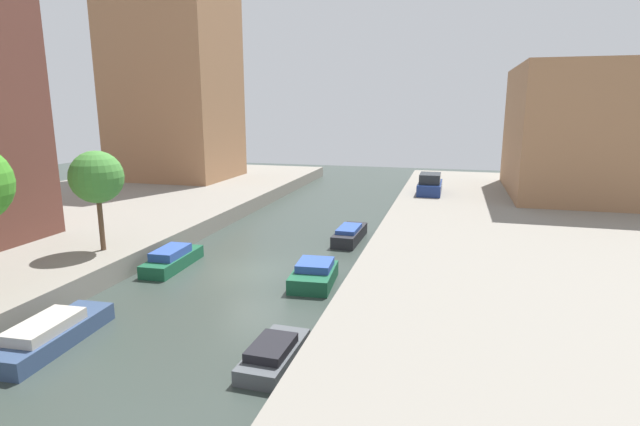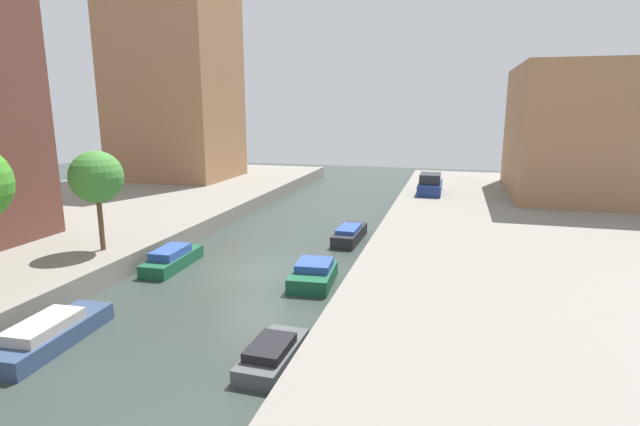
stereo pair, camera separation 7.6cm
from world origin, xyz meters
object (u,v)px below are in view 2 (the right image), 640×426
object	(u,v)px
moored_boat_left_2	(50,334)
moored_boat_right_2	(272,354)
low_block_right	(584,131)
moored_boat_left_3	(172,259)
parked_car	(430,185)
street_tree_2	(96,177)
moored_boat_right_3	(313,275)
apartment_tower_far	(174,70)
moored_boat_right_4	(350,234)

from	to	relation	value
moored_boat_left_2	moored_boat_right_2	xyz separation A→B (m)	(7.27, 0.81, -0.08)
low_block_right	moored_boat_left_3	size ratio (longest dim) A/B	3.34
parked_car	moored_boat_right_2	xyz separation A→B (m)	(-3.26, -25.41, -1.33)
street_tree_2	moored_boat_right_3	distance (m)	10.74
moored_boat_right_3	parked_car	bearing A→B (deg)	78.06
parked_car	moored_boat_left_3	distance (m)	21.39
moored_boat_left_2	moored_boat_right_2	bearing A→B (deg)	6.33
low_block_right	parked_car	xyz separation A→B (m)	(-10.81, -2.43, -4.09)
street_tree_2	low_block_right	bearing A→B (deg)	41.56
apartment_tower_far	street_tree_2	xyz separation A→B (m)	(9.31, -22.22, -6.38)
moored_boat_right_2	moored_boat_right_3	bearing A→B (deg)	95.73
parked_car	moored_boat_right_3	distance (m)	19.08
moored_boat_right_2	moored_boat_right_3	world-z (taller)	moored_boat_right_3
moored_boat_right_3	apartment_tower_far	bearing A→B (deg)	132.00
parked_car	moored_boat_right_4	size ratio (longest dim) A/B	1.04
street_tree_2	moored_boat_right_3	size ratio (longest dim) A/B	1.47
moored_boat_right_2	moored_boat_right_4	size ratio (longest dim) A/B	0.77
street_tree_2	moored_boat_left_2	size ratio (longest dim) A/B	1.03
moored_boat_right_4	street_tree_2	bearing A→B (deg)	-141.25
street_tree_2	moored_boat_right_3	world-z (taller)	street_tree_2
moored_boat_right_2	moored_boat_right_3	distance (m)	6.82
low_block_right	moored_boat_right_4	bearing A→B (deg)	-136.66
low_block_right	parked_car	distance (m)	11.81
apartment_tower_far	parked_car	distance (m)	25.08
apartment_tower_far	moored_boat_right_3	size ratio (longest dim) A/B	6.23
moored_boat_left_3	parked_car	bearing A→B (deg)	58.81
low_block_right	moored_boat_right_4	world-z (taller)	low_block_right
moored_boat_left_2	moored_boat_left_3	bearing A→B (deg)	93.79
moored_boat_left_3	moored_boat_right_2	distance (m)	10.58
parked_car	moored_boat_left_3	size ratio (longest dim) A/B	1.06
moored_boat_left_2	street_tree_2	bearing A→B (deg)	116.39
moored_boat_left_2	moored_boat_right_4	bearing A→B (deg)	65.77
moored_boat_right_3	moored_boat_right_4	size ratio (longest dim) A/B	0.78
street_tree_2	moored_boat_right_2	size ratio (longest dim) A/B	1.48
parked_car	moored_boat_right_2	world-z (taller)	parked_car
apartment_tower_far	street_tree_2	size ratio (longest dim) A/B	4.25
low_block_right	street_tree_2	size ratio (longest dim) A/B	2.84
low_block_right	street_tree_2	xyz separation A→B (m)	(-24.69, -21.89, -1.35)
low_block_right	moored_boat_left_3	world-z (taller)	low_block_right
parked_car	apartment_tower_far	bearing A→B (deg)	173.20
low_block_right	parked_car	size ratio (longest dim) A/B	3.14
low_block_right	moored_boat_right_2	bearing A→B (deg)	-116.80
parked_car	moored_boat_right_3	size ratio (longest dim) A/B	1.33
moored_boat_left_2	moored_boat_right_4	world-z (taller)	moored_boat_left_2
apartment_tower_far	low_block_right	xyz separation A→B (m)	(34.00, -0.33, -5.03)
parked_car	moored_boat_left_2	world-z (taller)	parked_car
moored_boat_left_3	moored_boat_left_2	bearing A→B (deg)	-86.21
apartment_tower_far	street_tree_2	world-z (taller)	apartment_tower_far
moored_boat_left_3	moored_boat_right_2	world-z (taller)	moored_boat_left_3
moored_boat_right_3	street_tree_2	bearing A→B (deg)	-175.22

